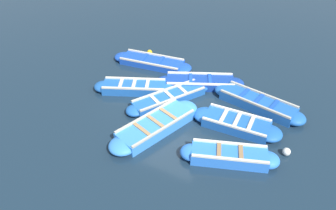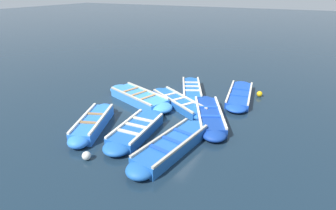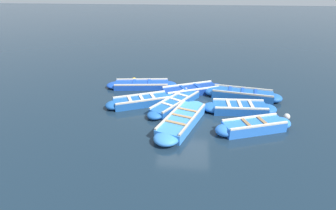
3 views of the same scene
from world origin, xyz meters
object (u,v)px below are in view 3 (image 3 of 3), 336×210
at_px(boat_inner_gap, 182,121).
at_px(boat_end_of_row, 254,126).
at_px(boat_far_corner, 191,90).
at_px(boat_mid_row, 142,101).
at_px(buoy_orange_near, 134,80).
at_px(boat_outer_right, 142,85).
at_px(boat_alongside, 242,94).
at_px(buoy_yellow_far, 119,84).
at_px(boat_drifting, 176,103).
at_px(boat_bow_out, 239,108).
at_px(buoy_white_drifting, 287,117).

relative_size(boat_inner_gap, boat_end_of_row, 1.24).
bearing_deg(boat_far_corner, boat_mid_row, -53.59).
bearing_deg(boat_end_of_row, boat_far_corner, -144.05).
bearing_deg(boat_far_corner, buoy_orange_near, -112.29).
bearing_deg(boat_far_corner, boat_outer_right, -101.71).
bearing_deg(boat_alongside, boat_outer_right, -99.56).
height_order(boat_end_of_row, buoy_yellow_far, boat_end_of_row).
distance_m(boat_alongside, buoy_orange_near, 6.19).
distance_m(boat_mid_row, boat_far_corner, 2.82).
height_order(boat_end_of_row, boat_far_corner, boat_end_of_row).
distance_m(boat_mid_row, buoy_yellow_far, 2.82).
relative_size(boat_mid_row, buoy_orange_near, 12.78).
height_order(boat_drifting, boat_mid_row, boat_mid_row).
height_order(boat_bow_out, buoy_yellow_far, boat_bow_out).
bearing_deg(boat_far_corner, boat_alongside, 82.71).
relative_size(boat_bow_out, buoy_yellow_far, 12.94).
bearing_deg(buoy_orange_near, boat_end_of_row, 50.20).
relative_size(boat_outer_right, buoy_orange_near, 14.84).
bearing_deg(boat_bow_out, buoy_yellow_far, -111.21).
bearing_deg(boat_inner_gap, boat_far_corner, 176.01).
xyz_separation_m(boat_drifting, boat_outer_right, (-2.19, -2.08, -0.01)).
bearing_deg(boat_alongside, buoy_white_drifting, 36.81).
height_order(boat_end_of_row, boat_outer_right, boat_end_of_row).
bearing_deg(boat_alongside, boat_drifting, -68.41).
xyz_separation_m(boat_outer_right, buoy_orange_near, (-0.80, -0.61, -0.01)).
xyz_separation_m(boat_drifting, buoy_orange_near, (-2.99, -2.70, -0.02)).
bearing_deg(buoy_white_drifting, boat_inner_gap, -77.62).
bearing_deg(boat_bow_out, boat_end_of_row, 10.95).
distance_m(boat_bow_out, buoy_white_drifting, 1.98).
height_order(boat_alongside, boat_outer_right, boat_alongside).
height_order(boat_drifting, boat_bow_out, boat_bow_out).
height_order(boat_far_corner, buoy_yellow_far, boat_far_corner).
relative_size(boat_mid_row, buoy_white_drifting, 12.65).
bearing_deg(boat_end_of_row, buoy_white_drifting, 125.76).
xyz_separation_m(boat_end_of_row, boat_mid_row, (-1.90, -4.86, -0.02)).
xyz_separation_m(boat_far_corner, boat_outer_right, (-0.57, -2.73, -0.02)).
relative_size(boat_alongside, boat_mid_row, 1.13).
xyz_separation_m(boat_mid_row, boat_far_corner, (-1.67, 2.27, -0.01)).
relative_size(boat_end_of_row, boat_far_corner, 0.86).
relative_size(buoy_orange_near, buoy_yellow_far, 1.04).
bearing_deg(boat_outer_right, boat_drifting, 43.60).
bearing_deg(boat_far_corner, boat_drifting, -21.75).
relative_size(boat_drifting, boat_mid_row, 1.07).
bearing_deg(boat_alongside, boat_end_of_row, -0.23).
distance_m(buoy_orange_near, buoy_yellow_far, 1.07).
height_order(boat_bow_out, buoy_white_drifting, boat_bow_out).
xyz_separation_m(boat_alongside, buoy_white_drifting, (2.10, 1.57, -0.06)).
bearing_deg(boat_alongside, buoy_orange_near, -105.98).
relative_size(boat_far_corner, buoy_orange_near, 14.07).
bearing_deg(boat_alongside, boat_bow_out, -12.13).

